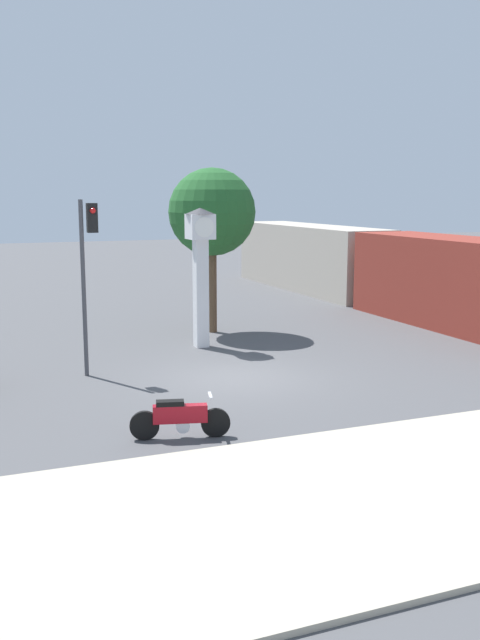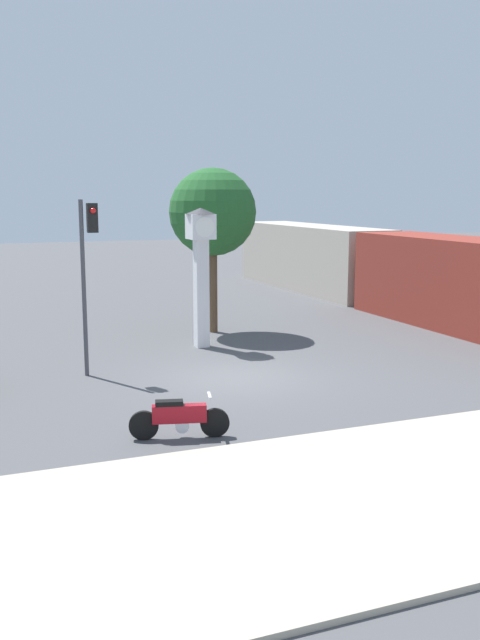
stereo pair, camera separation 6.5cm
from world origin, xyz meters
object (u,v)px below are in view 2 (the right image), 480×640
at_px(street_tree, 213,213).
at_px(motorcycle, 179,418).
at_px(clock_tower, 201,256).
at_px(traffic_light, 88,257).
at_px(freight_train, 379,269).

bearing_deg(street_tree, motorcycle, -113.19).
xyz_separation_m(clock_tower, traffic_light, (-4.11, -2.45, 0.31)).
bearing_deg(motorcycle, clock_tower, 83.07).
bearing_deg(freight_train, street_tree, -161.39).
height_order(motorcycle, traffic_light, traffic_light).
distance_m(traffic_light, street_tree, 7.22).
bearing_deg(street_tree, clock_tower, -118.38).
height_order(freight_train, street_tree, street_tree).
distance_m(clock_tower, street_tree, 2.93).
relative_size(clock_tower, traffic_light, 0.94).
relative_size(motorcycle, street_tree, 0.34).
bearing_deg(traffic_light, freight_train, 28.43).
bearing_deg(freight_train, traffic_light, -151.57).
xyz_separation_m(freight_train, street_tree, (-9.02, -3.04, 2.68)).
relative_size(motorcycle, traffic_light, 0.42).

